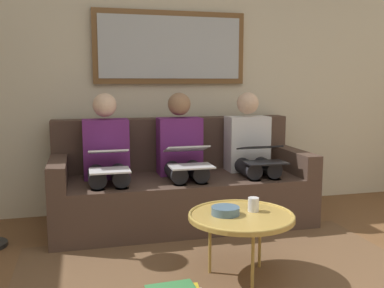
{
  "coord_description": "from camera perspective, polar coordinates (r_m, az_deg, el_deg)",
  "views": [
    {
      "loc": [
        0.84,
        1.57,
        1.23
      ],
      "look_at": [
        0.0,
        -1.7,
        0.75
      ],
      "focal_mm": 40.69,
      "sensor_mm": 36.0,
      "label": 1
    }
  ],
  "objects": [
    {
      "name": "cup",
      "position": [
        2.84,
        8.05,
        -7.85
      ],
      "size": [
        0.07,
        0.07,
        0.09
      ],
      "primitive_type": "cylinder",
      "color": "silver",
      "rests_on": "coffee_table"
    },
    {
      "name": "wall_rear",
      "position": [
        4.25,
        -3.06,
        9.05
      ],
      "size": [
        6.0,
        0.12,
        2.6
      ],
      "primitive_type": "cube",
      "color": "beige",
      "rests_on": "ground_plane"
    },
    {
      "name": "coffee_table",
      "position": [
        2.77,
        6.46,
        -9.43
      ],
      "size": [
        0.67,
        0.67,
        0.42
      ],
      "color": "tan",
      "rests_on": "ground_plane"
    },
    {
      "name": "person_right",
      "position": [
        3.67,
        -11.1,
        -1.79
      ],
      "size": [
        0.38,
        0.58,
        1.14
      ],
      "color": "#66236B",
      "rests_on": "couch"
    },
    {
      "name": "bowl",
      "position": [
        2.76,
        4.4,
        -8.71
      ],
      "size": [
        0.18,
        0.18,
        0.05
      ],
      "primitive_type": "cylinder",
      "color": "slate",
      "rests_on": "coffee_table"
    },
    {
      "name": "person_middle",
      "position": [
        3.76,
        -1.32,
        -1.4
      ],
      "size": [
        0.38,
        0.58,
        1.14
      ],
      "color": "#66236B",
      "rests_on": "couch"
    },
    {
      "name": "laptop_white",
      "position": [
        3.43,
        -10.87,
        -2.02
      ],
      "size": [
        0.31,
        0.38,
        0.16
      ],
      "color": "white"
    },
    {
      "name": "laptop_silver",
      "position": [
        3.53,
        -0.46,
        -1.62
      ],
      "size": [
        0.35,
        0.38,
        0.16
      ],
      "color": "silver"
    },
    {
      "name": "laptop_black",
      "position": [
        3.73,
        9.19,
        -1.31
      ],
      "size": [
        0.34,
        0.34,
        0.14
      ],
      "color": "black"
    },
    {
      "name": "area_rug",
      "position": [
        2.84,
        4.49,
        -17.54
      ],
      "size": [
        2.6,
        1.8,
        0.01
      ],
      "primitive_type": "cube",
      "color": "brown",
      "rests_on": "ground_plane"
    },
    {
      "name": "framed_mirror",
      "position": [
        4.17,
        -2.83,
        12.51
      ],
      "size": [
        1.44,
        0.05,
        0.67
      ],
      "color": "brown"
    },
    {
      "name": "person_left",
      "position": [
        3.96,
        7.74,
        -1.0
      ],
      "size": [
        0.38,
        0.58,
        1.14
      ],
      "color": "silver",
      "rests_on": "couch"
    },
    {
      "name": "couch",
      "position": [
        3.89,
        -1.54,
        -5.56
      ],
      "size": [
        2.2,
        0.9,
        0.9
      ],
      "color": "#4C382D",
      "rests_on": "ground_plane"
    }
  ]
}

